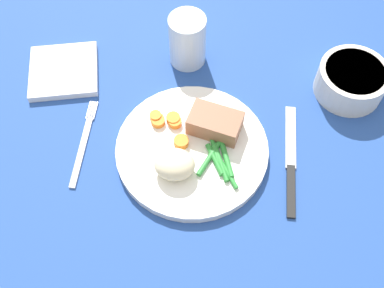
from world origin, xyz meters
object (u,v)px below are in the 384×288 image
Objects in this scene: fork at (84,143)px; knife at (291,162)px; meat_portion at (215,123)px; water_glass at (187,43)px; dinner_plate at (192,150)px; napkin at (64,71)px; salad_bowl at (352,80)px.

fork is 0.81× the size of knife.
fork is at bearing -169.01° from meat_portion.
water_glass reaches higher than meat_portion.
dinner_plate reaches higher than napkin.
dinner_plate is 5.71cm from meat_portion.
meat_portion is 21.96cm from fork.
salad_bowl is (28.93, -4.39, -1.12)cm from water_glass.
dinner_plate is at bearing -149.37° from salad_bowl.
dinner_plate is 2.05× the size of napkin.
meat_portion is at bearing -153.08° from salad_bowl.
dinner_plate is 18.02cm from fork.
knife is 1.70× the size of napkin.
knife is at bearing -18.15° from meat_portion.
knife is (34.06, -0.03, -0.00)cm from fork.
salad_bowl reaches higher than meat_portion.
knife is 18.84cm from salad_bowl.
meat_portion is 17.12cm from water_glass.
knife is 27.90cm from water_glass.
knife is at bearing -1.56° from fork.
salad_bowl is at bearing -8.63° from water_glass.
dinner_plate reaches higher than knife.
dinner_plate is at bearing -130.60° from meat_portion.
dinner_plate reaches higher than fork.
water_glass is (-6.21, 15.93, 0.83)cm from meat_portion.
fork is at bearing -179.18° from dinner_plate.
salad_bowl reaches higher than fork.
fork is 15.84cm from napkin.
meat_portion is at bearing 9.48° from fork.
knife is at bearing -46.71° from water_glass.
dinner_plate is 1.20× the size of knife.
napkin is (-24.79, 14.05, -0.15)cm from dinner_plate.
dinner_plate is 1.49× the size of fork.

